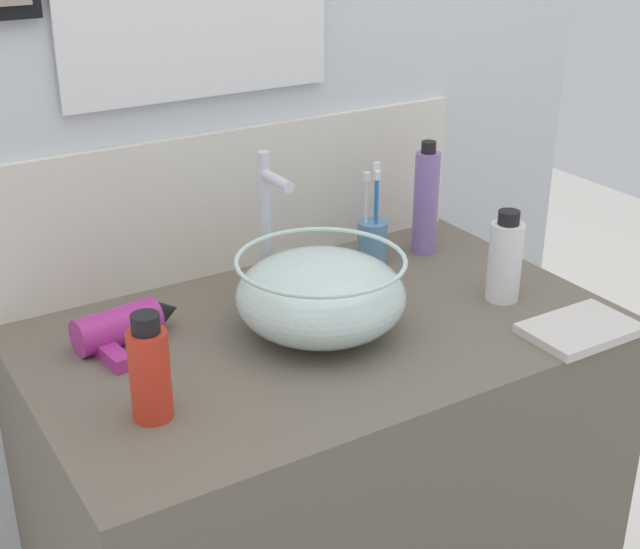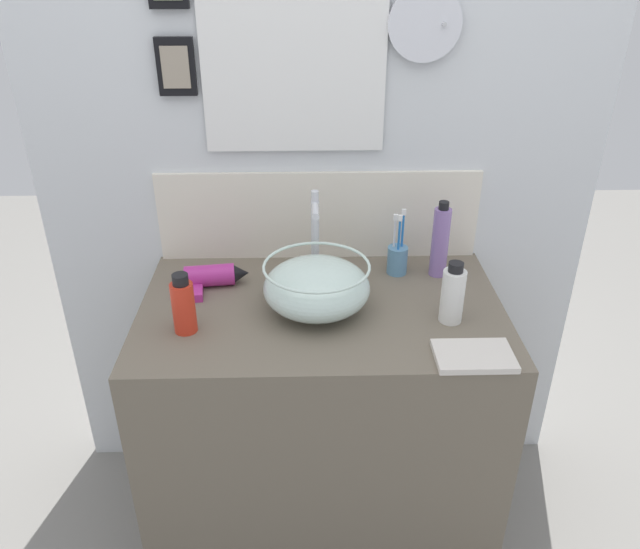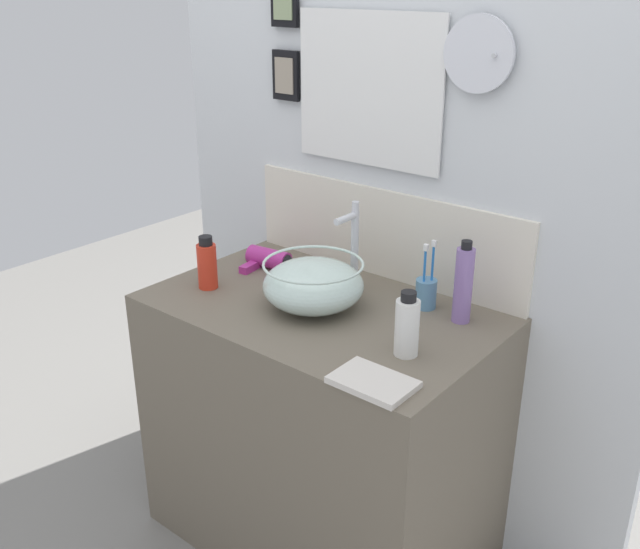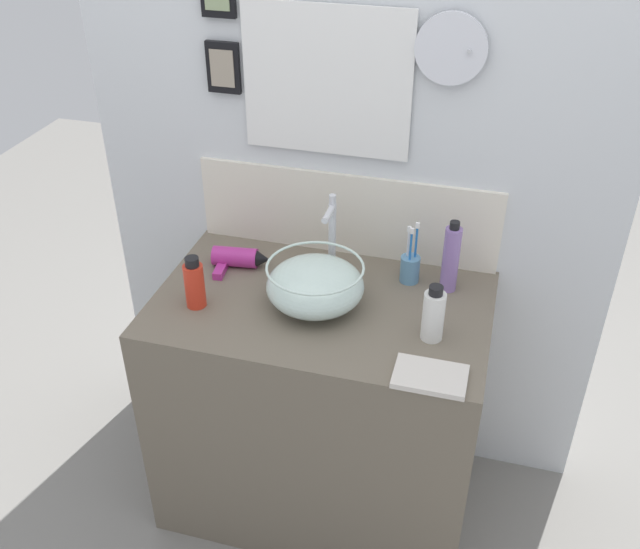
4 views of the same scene
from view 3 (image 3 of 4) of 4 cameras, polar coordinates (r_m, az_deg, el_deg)
ground_plane at (r=2.53m, az=0.08°, el=-19.99°), size 6.00×6.00×0.00m
vanity_counter at (r=2.27m, az=0.08°, el=-12.20°), size 1.01×0.62×0.84m
back_panel at (r=2.21m, az=5.72°, el=7.92°), size 1.71×0.10×2.31m
glass_bowl_sink at (r=2.02m, az=-0.54°, el=-0.80°), size 0.29×0.29×0.14m
faucet at (r=2.13m, az=2.66°, el=2.73°), size 0.02×0.10×0.27m
hair_drier at (r=2.32m, az=-3.93°, el=1.19°), size 0.19×0.14×0.06m
toothbrush_cup at (r=2.06m, az=8.48°, el=-1.38°), size 0.06×0.06×0.21m
lotion_bottle at (r=2.18m, az=-9.02°, el=0.82°), size 0.06×0.06×0.17m
spray_bottle at (r=1.97m, az=11.40°, el=-0.77°), size 0.05×0.05×0.24m
shampoo_bottle at (r=1.79m, az=6.98°, el=-4.11°), size 0.06×0.06×0.17m
hand_towel at (r=1.68m, az=4.27°, el=-8.58°), size 0.19×0.13×0.02m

